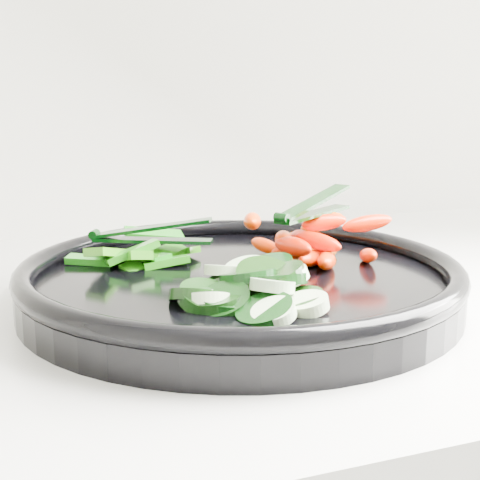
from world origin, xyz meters
name	(u,v)px	position (x,y,z in m)	size (l,w,h in m)	color
veggie_tray	(240,280)	(-0.49, 1.66, 0.95)	(0.45, 0.45, 0.04)	black
cucumber_pile	(246,290)	(-0.51, 1.58, 0.96)	(0.12, 0.13, 0.04)	black
carrot_pile	(307,241)	(-0.41, 1.68, 0.97)	(0.14, 0.14, 0.05)	red
pepper_pile	(141,254)	(-0.56, 1.73, 0.96)	(0.12, 0.10, 0.04)	#106C0A
tong_carrot	(312,208)	(-0.41, 1.68, 1.00)	(0.10, 0.07, 0.02)	black
tong_pepper	(148,234)	(-0.55, 1.73, 0.98)	(0.11, 0.06, 0.02)	black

